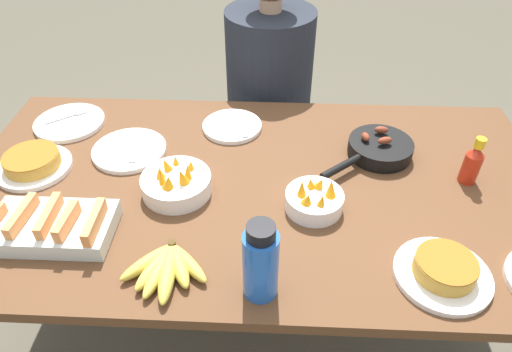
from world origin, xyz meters
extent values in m
plane|color=#565142|center=(0.00, 0.00, 0.00)|extent=(14.00, 14.00, 0.00)
cube|color=brown|center=(0.00, 0.00, 0.76)|extent=(1.84, 0.98, 0.03)
cylinder|color=brown|center=(-0.86, 0.43, 0.37)|extent=(0.07, 0.07, 0.74)
cylinder|color=brown|center=(0.86, 0.43, 0.37)|extent=(0.07, 0.07, 0.74)
ellipsoid|color=gold|center=(-0.26, -0.34, 0.80)|extent=(0.14, 0.14, 0.04)
ellipsoid|color=gold|center=(-0.23, -0.35, 0.80)|extent=(0.10, 0.17, 0.04)
ellipsoid|color=gold|center=(-0.22, -0.36, 0.80)|extent=(0.07, 0.18, 0.04)
ellipsoid|color=gold|center=(-0.20, -0.37, 0.80)|extent=(0.05, 0.19, 0.04)
ellipsoid|color=gold|center=(-0.18, -0.34, 0.80)|extent=(0.10, 0.15, 0.04)
ellipsoid|color=gold|center=(-0.16, -0.33, 0.79)|extent=(0.13, 0.14, 0.03)
cylinder|color=#4C3819|center=(-0.21, -0.28, 0.80)|extent=(0.02, 0.02, 0.04)
cube|color=silver|center=(-0.54, -0.24, 0.80)|extent=(0.33, 0.18, 0.05)
cube|color=#ED8E4C|center=(-0.61, -0.24, 0.84)|extent=(0.03, 0.15, 0.04)
cube|color=#ED8E4C|center=(-0.54, -0.23, 0.84)|extent=(0.02, 0.15, 0.04)
cube|color=#ED8E4C|center=(-0.48, -0.25, 0.85)|extent=(0.03, 0.12, 0.04)
cube|color=#ED8E4C|center=(-0.41, -0.25, 0.85)|extent=(0.02, 0.14, 0.05)
cylinder|color=black|center=(0.40, 0.17, 0.78)|extent=(0.21, 0.21, 0.01)
cylinder|color=black|center=(0.40, 0.17, 0.81)|extent=(0.21, 0.21, 0.04)
cylinder|color=black|center=(0.26, 0.05, 0.81)|extent=(0.14, 0.12, 0.02)
ellipsoid|color=brown|center=(0.41, 0.21, 0.85)|extent=(0.05, 0.03, 0.03)
ellipsoid|color=brown|center=(0.41, 0.15, 0.85)|extent=(0.05, 0.04, 0.03)
ellipsoid|color=brown|center=(0.35, 0.17, 0.84)|extent=(0.04, 0.05, 0.03)
cylinder|color=white|center=(-0.71, 0.04, 0.79)|extent=(0.23, 0.23, 0.02)
cylinder|color=gold|center=(-0.71, 0.04, 0.81)|extent=(0.17, 0.17, 0.04)
cylinder|color=#9B601E|center=(-0.71, 0.04, 0.83)|extent=(0.17, 0.17, 0.00)
cylinder|color=white|center=(0.48, -0.33, 0.79)|extent=(0.24, 0.24, 0.02)
cylinder|color=gold|center=(0.48, -0.33, 0.81)|extent=(0.15, 0.15, 0.04)
cylinder|color=#9B601E|center=(0.48, -0.33, 0.84)|extent=(0.15, 0.15, 0.00)
cylinder|color=white|center=(-0.10, 0.30, 0.79)|extent=(0.21, 0.21, 0.02)
cylinder|color=silver|center=(-0.09, 0.33, 0.80)|extent=(0.05, 0.13, 0.01)
cube|color=silver|center=(-0.06, 0.24, 0.80)|extent=(0.04, 0.06, 0.00)
cylinder|color=white|center=(-0.43, 0.14, 0.79)|extent=(0.25, 0.25, 0.02)
cylinder|color=silver|center=(-0.43, 0.17, 0.80)|extent=(0.04, 0.12, 0.01)
cube|color=silver|center=(-0.41, 0.09, 0.80)|extent=(0.03, 0.05, 0.00)
cylinder|color=white|center=(-0.69, 0.30, 0.79)|extent=(0.25, 0.25, 0.02)
cylinder|color=silver|center=(-0.72, 0.30, 0.80)|extent=(0.09, 0.07, 0.01)
cube|color=silver|center=(-0.66, 0.35, 0.80)|extent=(0.05, 0.04, 0.00)
cylinder|color=white|center=(-0.24, -0.05, 0.81)|extent=(0.21, 0.21, 0.06)
cone|color=orange|center=(-0.20, -0.05, 0.85)|extent=(0.03, 0.04, 0.06)
cone|color=orange|center=(-0.20, -0.01, 0.85)|extent=(0.04, 0.04, 0.04)
cone|color=orange|center=(-0.24, 0.01, 0.85)|extent=(0.03, 0.03, 0.04)
cone|color=orange|center=(-0.27, -0.02, 0.86)|extent=(0.05, 0.05, 0.06)
cone|color=orange|center=(-0.28, -0.05, 0.85)|extent=(0.04, 0.04, 0.05)
cone|color=orange|center=(-0.27, -0.08, 0.86)|extent=(0.04, 0.04, 0.06)
cone|color=orange|center=(-0.25, -0.10, 0.85)|extent=(0.05, 0.05, 0.05)
cone|color=orange|center=(-0.21, -0.08, 0.86)|extent=(0.06, 0.06, 0.06)
cylinder|color=white|center=(0.17, -0.10, 0.80)|extent=(0.17, 0.17, 0.05)
cone|color=orange|center=(0.22, -0.10, 0.85)|extent=(0.04, 0.05, 0.06)
cone|color=orange|center=(0.19, -0.07, 0.84)|extent=(0.05, 0.05, 0.05)
cone|color=orange|center=(0.16, -0.07, 0.84)|extent=(0.04, 0.04, 0.04)
cone|color=orange|center=(0.13, -0.10, 0.85)|extent=(0.03, 0.04, 0.06)
cone|color=orange|center=(0.15, -0.14, 0.84)|extent=(0.05, 0.05, 0.04)
cone|color=orange|center=(0.19, -0.14, 0.84)|extent=(0.04, 0.04, 0.04)
cylinder|color=blue|center=(0.03, -0.39, 0.87)|extent=(0.08, 0.08, 0.19)
cylinder|color=black|center=(0.03, -0.39, 0.98)|extent=(0.07, 0.07, 0.03)
cylinder|color=#B72814|center=(0.65, 0.04, 0.83)|extent=(0.05, 0.05, 0.10)
cone|color=#B72814|center=(0.65, 0.04, 0.89)|extent=(0.05, 0.05, 0.03)
cylinder|color=gold|center=(0.65, 0.04, 0.92)|extent=(0.03, 0.03, 0.03)
cube|color=black|center=(0.02, 0.71, 0.26)|extent=(0.40, 0.40, 0.52)
cylinder|color=#1E232D|center=(0.02, 0.71, 0.78)|extent=(0.37, 0.37, 0.54)
cylinder|color=tan|center=(0.02, 0.71, 1.08)|extent=(0.09, 0.09, 0.05)
camera|label=1|loc=(0.05, -1.06, 1.70)|focal=32.00mm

